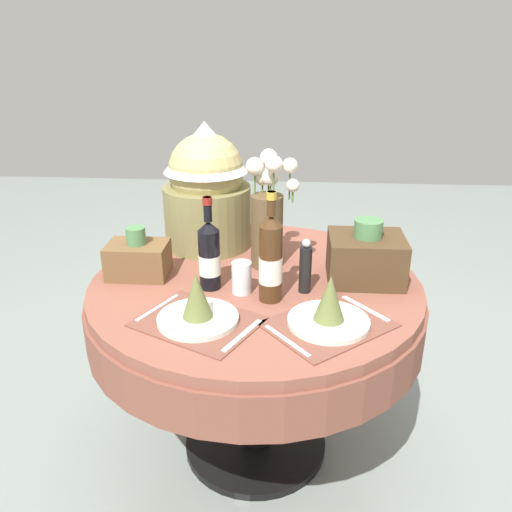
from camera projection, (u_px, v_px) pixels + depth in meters
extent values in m
plane|color=gray|center=(256.00, 445.00, 2.08)|extent=(8.00, 8.00, 0.00)
cylinder|color=brown|center=(255.00, 286.00, 1.80)|extent=(1.13, 1.13, 0.04)
cylinder|color=brown|center=(255.00, 310.00, 1.84)|extent=(1.16, 1.16, 0.15)
cylinder|color=black|center=(255.00, 370.00, 1.94)|extent=(0.12, 0.12, 0.66)
cylinder|color=black|center=(255.00, 442.00, 2.08)|extent=(0.55, 0.55, 0.03)
cube|color=brown|center=(198.00, 322.00, 1.53)|extent=(0.42, 0.39, 0.00)
cylinder|color=silver|center=(198.00, 319.00, 1.53)|extent=(0.24, 0.24, 0.02)
cone|color=#606B38|center=(197.00, 295.00, 1.50)|extent=(0.09, 0.09, 0.14)
cube|color=silver|center=(158.00, 307.00, 1.61)|extent=(0.10, 0.17, 0.00)
cube|color=silver|center=(242.00, 335.00, 1.46)|extent=(0.10, 0.18, 0.00)
cube|color=brown|center=(328.00, 324.00, 1.52)|extent=(0.43, 0.42, 0.00)
cylinder|color=silver|center=(328.00, 321.00, 1.52)|extent=(0.24, 0.24, 0.02)
cone|color=#606B38|center=(330.00, 298.00, 1.49)|extent=(0.09, 0.09, 0.14)
cube|color=silver|center=(287.00, 340.00, 1.44)|extent=(0.13, 0.15, 0.00)
cube|color=silver|center=(365.00, 308.00, 1.60)|extent=(0.13, 0.16, 0.00)
cylinder|color=brown|center=(267.00, 231.00, 1.86)|extent=(0.11, 0.11, 0.26)
sphere|color=silver|center=(290.00, 166.00, 1.72)|extent=(0.05, 0.05, 0.05)
cylinder|color=#4C7038|center=(290.00, 185.00, 1.74)|extent=(0.01, 0.01, 0.10)
sphere|color=silver|center=(274.00, 164.00, 1.70)|extent=(0.06, 0.06, 0.06)
cylinder|color=#4C7038|center=(274.00, 186.00, 1.72)|extent=(0.01, 0.01, 0.11)
sphere|color=silver|center=(293.00, 186.00, 1.71)|extent=(0.04, 0.04, 0.04)
cylinder|color=#4C7038|center=(293.00, 196.00, 1.73)|extent=(0.01, 0.01, 0.05)
sphere|color=silver|center=(255.00, 166.00, 1.79)|extent=(0.06, 0.06, 0.06)
cylinder|color=#4C7038|center=(255.00, 183.00, 1.81)|extent=(0.01, 0.01, 0.08)
sphere|color=silver|center=(271.00, 177.00, 1.76)|extent=(0.06, 0.06, 0.06)
cylinder|color=#4C7038|center=(270.00, 190.00, 1.78)|extent=(0.01, 0.01, 0.05)
sphere|color=silver|center=(262.00, 177.00, 1.82)|extent=(0.06, 0.06, 0.06)
cylinder|color=#4C7038|center=(262.00, 187.00, 1.84)|extent=(0.01, 0.01, 0.04)
sphere|color=silver|center=(269.00, 158.00, 1.81)|extent=(0.06, 0.06, 0.06)
cylinder|color=#4C7038|center=(269.00, 177.00, 1.84)|extent=(0.01, 0.01, 0.10)
cylinder|color=#422814|center=(271.00, 264.00, 1.62)|extent=(0.07, 0.07, 0.25)
cylinder|color=silver|center=(271.00, 269.00, 1.63)|extent=(0.07, 0.07, 0.08)
cone|color=#422814|center=(271.00, 221.00, 1.56)|extent=(0.07, 0.07, 0.03)
cylinder|color=#422814|center=(271.00, 204.00, 1.54)|extent=(0.03, 0.03, 0.08)
cylinder|color=#B29933|center=(271.00, 195.00, 1.53)|extent=(0.03, 0.03, 0.02)
cylinder|color=black|center=(210.00, 260.00, 1.71)|extent=(0.07, 0.07, 0.20)
cylinder|color=silver|center=(210.00, 264.00, 1.71)|extent=(0.07, 0.07, 0.07)
cone|color=black|center=(208.00, 226.00, 1.66)|extent=(0.07, 0.07, 0.03)
cylinder|color=black|center=(208.00, 209.00, 1.64)|extent=(0.03, 0.03, 0.08)
cylinder|color=maroon|center=(207.00, 201.00, 1.63)|extent=(0.03, 0.03, 0.02)
cylinder|color=silver|center=(242.00, 278.00, 1.69)|extent=(0.07, 0.07, 0.11)
cylinder|color=black|center=(305.00, 270.00, 1.69)|extent=(0.04, 0.04, 0.16)
sphere|color=#B7B7BC|center=(306.00, 243.00, 1.65)|extent=(0.03, 0.03, 0.03)
cylinder|color=olive|center=(208.00, 216.00, 2.05)|extent=(0.34, 0.34, 0.24)
sphere|color=tan|center=(206.00, 171.00, 1.98)|extent=(0.29, 0.29, 0.29)
cone|color=silver|center=(205.00, 147.00, 1.95)|extent=(0.32, 0.32, 0.19)
cube|color=brown|center=(138.00, 260.00, 1.81)|extent=(0.21, 0.15, 0.12)
cylinder|color=#4C7F4C|center=(136.00, 236.00, 1.77)|extent=(0.07, 0.07, 0.06)
cube|color=#47331E|center=(366.00, 258.00, 1.77)|extent=(0.25, 0.21, 0.16)
cylinder|color=#4C7F4C|center=(368.00, 229.00, 1.73)|extent=(0.09, 0.09, 0.06)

